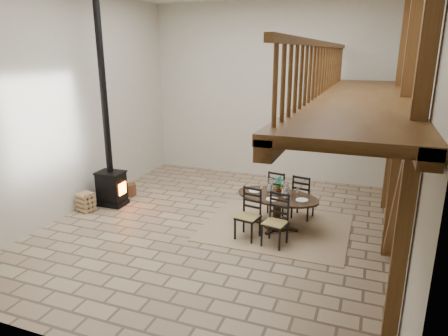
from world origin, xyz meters
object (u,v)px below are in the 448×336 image
at_px(log_basket, 127,189).
at_px(log_stack, 86,202).
at_px(dining_table, 277,209).
at_px(wood_stove, 109,161).

xyz_separation_m(log_basket, log_stack, (-0.27, -1.30, 0.06)).
relative_size(dining_table, log_basket, 4.64).
bearing_deg(log_stack, log_basket, 78.34).
height_order(dining_table, wood_stove, wood_stove).
xyz_separation_m(dining_table, log_stack, (-4.42, -0.69, -0.19)).
distance_m(dining_table, log_basket, 4.20).
relative_size(log_basket, log_stack, 1.00).
xyz_separation_m(dining_table, log_basket, (-4.15, 0.61, -0.26)).
bearing_deg(dining_table, wood_stove, -168.35).
distance_m(log_basket, log_stack, 1.33).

